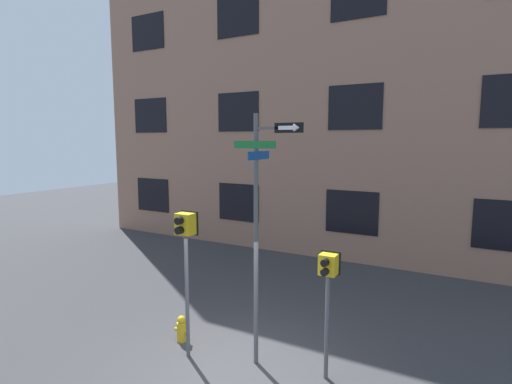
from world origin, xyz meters
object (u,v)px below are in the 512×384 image
object	(u,v)px
street_sign_pole	(259,222)
fire_hydrant	(182,329)
pedestrian_signal_left	(186,243)
pedestrian_signal_right	(328,281)

from	to	relation	value
street_sign_pole	fire_hydrant	bearing A→B (deg)	-179.38
pedestrian_signal_left	pedestrian_signal_right	size ratio (longest dim) A/B	1.25
pedestrian_signal_right	pedestrian_signal_left	bearing A→B (deg)	-166.81
fire_hydrant	pedestrian_signal_left	bearing A→B (deg)	-40.09
pedestrian_signal_left	pedestrian_signal_right	world-z (taller)	pedestrian_signal_left
street_sign_pole	pedestrian_signal_right	world-z (taller)	street_sign_pole
pedestrian_signal_left	fire_hydrant	xyz separation A→B (m)	(-0.52, 0.44, -2.13)
pedestrian_signal_right	fire_hydrant	distance (m)	3.66
street_sign_pole	pedestrian_signal_left	world-z (taller)	street_sign_pole
street_sign_pole	pedestrian_signal_left	xyz separation A→B (m)	(-1.43, -0.46, -0.49)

